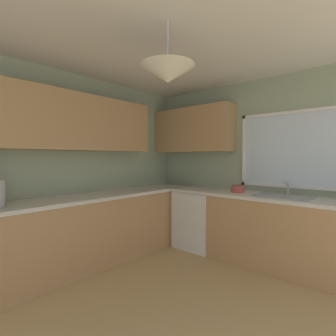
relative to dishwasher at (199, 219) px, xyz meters
name	(u,v)px	position (x,y,z in m)	size (l,w,h in m)	color
ground_plane	(168,320)	(0.81, -1.65, -0.42)	(8.74, 8.74, 0.00)	tan
room_shell	(147,121)	(0.02, -1.12, 1.37)	(3.69, 4.09, 2.51)	#9EAD8E
counter_run_left	(77,233)	(-0.66, -1.65, 0.02)	(0.65, 3.70, 0.89)	tan
counter_run_back	(268,230)	(1.02, 0.03, 0.02)	(2.78, 0.65, 0.89)	tan
dishwasher	(199,219)	(0.00, 0.00, 0.00)	(0.60, 0.60, 0.84)	white
sink_assembly	(284,196)	(1.21, 0.04, 0.48)	(0.65, 0.40, 0.19)	#9EA0A5
bowl	(237,189)	(0.60, 0.03, 0.51)	(0.18, 0.18, 0.09)	#B74C42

